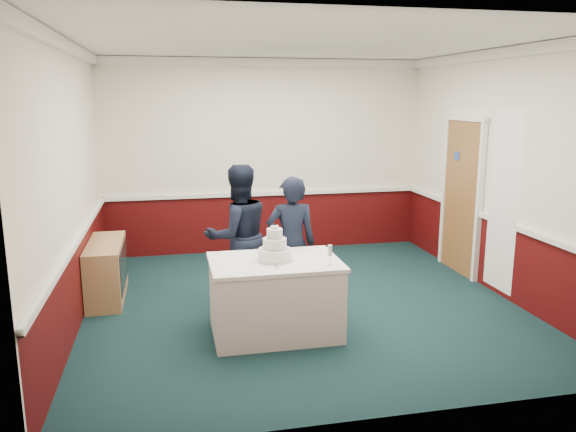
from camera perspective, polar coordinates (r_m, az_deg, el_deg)
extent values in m
plane|color=#12272C|center=(6.79, 1.38, -8.88)|extent=(5.00, 5.00, 0.00)
cube|color=white|center=(8.82, -2.32, 6.00)|extent=(5.00, 0.05, 3.00)
cube|color=white|center=(6.31, -20.99, 2.84)|extent=(0.05, 5.00, 3.00)
cube|color=white|center=(7.38, 20.52, 4.09)|extent=(0.05, 5.00, 3.00)
cube|color=white|center=(6.37, 1.52, 17.01)|extent=(5.00, 5.00, 0.05)
cube|color=#420809|center=(8.99, -2.27, -0.66)|extent=(5.00, 0.02, 0.90)
cube|color=white|center=(8.89, -2.29, 2.28)|extent=(4.98, 0.05, 0.06)
cube|color=white|center=(8.77, -2.39, 15.33)|extent=(5.00, 0.08, 0.12)
cube|color=brown|center=(8.12, 17.23, 1.75)|extent=(0.05, 0.90, 2.10)
cube|color=#234799|center=(8.16, 16.78, 5.87)|extent=(0.01, 0.12, 0.12)
cube|color=white|center=(7.19, 21.03, 1.44)|extent=(0.02, 0.60, 2.20)
cube|color=#AB8653|center=(7.21, -17.96, -5.28)|extent=(0.40, 1.20, 0.70)
cube|color=black|center=(7.18, -16.35, -4.84)|extent=(0.01, 1.00, 0.50)
cube|color=white|center=(5.86, -1.34, -8.37)|extent=(1.28, 0.88, 0.76)
cube|color=white|center=(5.73, -1.36, -4.71)|extent=(1.32, 0.92, 0.04)
cylinder|color=white|center=(5.71, -1.36, -3.94)|extent=(0.34, 0.34, 0.12)
cylinder|color=silver|center=(5.72, -1.36, -4.40)|extent=(0.35, 0.35, 0.03)
cylinder|color=white|center=(5.68, -1.37, -2.83)|extent=(0.24, 0.24, 0.11)
cylinder|color=silver|center=(5.69, -1.36, -3.25)|extent=(0.25, 0.25, 0.02)
cylinder|color=white|center=(5.65, -1.37, -1.80)|extent=(0.16, 0.16, 0.10)
cylinder|color=silver|center=(5.66, -1.37, -2.18)|extent=(0.17, 0.17, 0.02)
sphere|color=#EDE5C9|center=(5.64, -1.37, -1.14)|extent=(0.03, 0.03, 0.03)
sphere|color=#EDE5C9|center=(5.66, -1.12, -1.09)|extent=(0.03, 0.03, 0.03)
sphere|color=#EDE5C9|center=(5.66, -1.62, -1.09)|extent=(0.03, 0.03, 0.03)
sphere|color=#EDE5C9|center=(5.62, -1.15, -1.18)|extent=(0.03, 0.03, 0.03)
sphere|color=#EDE5C9|center=(5.62, -1.61, -1.18)|extent=(0.03, 0.03, 0.03)
cube|color=silver|center=(5.53, -1.28, -5.09)|extent=(0.03, 0.22, 0.00)
cylinder|color=silver|center=(5.58, 4.25, -4.97)|extent=(0.05, 0.05, 0.01)
cylinder|color=silver|center=(5.56, 4.26, -4.51)|extent=(0.01, 0.01, 0.09)
cylinder|color=silver|center=(5.54, 4.28, -3.52)|extent=(0.04, 0.04, 0.11)
imported|color=black|center=(6.54, -5.08, -2.04)|extent=(0.95, 0.82, 1.67)
imported|color=black|center=(6.37, 0.34, -2.88)|extent=(0.59, 0.41, 1.56)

